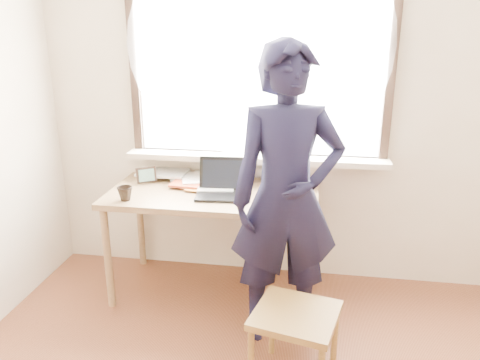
% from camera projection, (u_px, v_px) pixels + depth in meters
% --- Properties ---
extents(room_shell, '(3.52, 4.02, 2.61)m').
position_uv_depth(room_shell, '(246.00, 87.00, 1.47)').
color(room_shell, beige).
rests_on(room_shell, ground).
extents(desk, '(1.41, 0.70, 0.75)m').
position_uv_depth(desk, '(213.00, 203.00, 3.18)').
color(desk, olive).
rests_on(desk, ground).
extents(laptop, '(0.36, 0.30, 0.23)m').
position_uv_depth(laptop, '(223.00, 186.00, 3.10)').
color(laptop, black).
rests_on(laptop, desk).
extents(mug_white, '(0.18, 0.18, 0.10)m').
position_uv_depth(mug_white, '(210.00, 176.00, 3.33)').
color(mug_white, white).
rests_on(mug_white, desk).
extents(mug_dark, '(0.14, 0.14, 0.09)m').
position_uv_depth(mug_dark, '(125.00, 194.00, 2.99)').
color(mug_dark, black).
rests_on(mug_dark, desk).
extents(mouse, '(0.10, 0.07, 0.04)m').
position_uv_depth(mouse, '(273.00, 198.00, 2.99)').
color(mouse, black).
rests_on(mouse, desk).
extents(desk_clutter, '(0.63, 0.53, 0.04)m').
position_uv_depth(desk_clutter, '(186.00, 180.00, 3.33)').
color(desk_clutter, white).
rests_on(desk_clutter, desk).
extents(book_a, '(0.27, 0.30, 0.02)m').
position_uv_depth(book_a, '(168.00, 177.00, 3.43)').
color(book_a, white).
rests_on(book_a, desk).
extents(book_b, '(0.31, 0.32, 0.02)m').
position_uv_depth(book_b, '(275.00, 181.00, 3.33)').
color(book_b, white).
rests_on(book_b, desk).
extents(picture_frame, '(0.13, 0.09, 0.11)m').
position_uv_depth(picture_frame, '(146.00, 176.00, 3.30)').
color(picture_frame, black).
rests_on(picture_frame, desk).
extents(work_chair, '(0.50, 0.48, 0.43)m').
position_uv_depth(work_chair, '(295.00, 323.00, 2.41)').
color(work_chair, olive).
rests_on(work_chair, ground).
extents(person, '(0.73, 0.56, 1.77)m').
position_uv_depth(person, '(287.00, 198.00, 2.67)').
color(person, black).
rests_on(person, ground).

